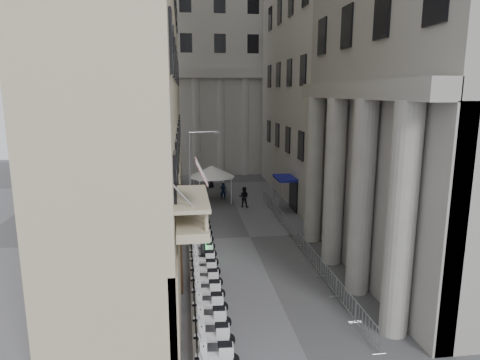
% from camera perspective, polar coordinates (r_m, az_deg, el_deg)
% --- Properties ---
extents(far_building, '(22.00, 10.00, 30.00)m').
position_cam_1_polar(far_building, '(58.33, -3.12, 16.23)').
color(far_building, '#B1AEA7').
rests_on(far_building, ground).
extents(iron_fence, '(0.30, 28.00, 1.40)m').
position_cam_1_polar(iron_fence, '(29.79, -6.58, -8.67)').
color(iron_fence, black).
rests_on(iron_fence, ground).
extents(blue_awning, '(1.60, 3.00, 3.00)m').
position_cam_1_polar(blue_awning, '(38.41, 5.92, -3.99)').
color(blue_awning, navy).
rests_on(blue_awning, ground).
extents(scooter_2, '(1.43, 0.64, 1.50)m').
position_cam_1_polar(scooter_2, '(18.96, -3.41, -21.28)').
color(scooter_2, silver).
rests_on(scooter_2, ground).
extents(scooter_3, '(1.43, 0.64, 1.50)m').
position_cam_1_polar(scooter_3, '(20.13, -3.72, -19.16)').
color(scooter_3, silver).
rests_on(scooter_3, ground).
extents(scooter_4, '(1.43, 0.64, 1.50)m').
position_cam_1_polar(scooter_4, '(21.33, -3.98, -17.27)').
color(scooter_4, silver).
rests_on(scooter_4, ground).
extents(scooter_5, '(1.43, 0.64, 1.50)m').
position_cam_1_polar(scooter_5, '(22.54, -4.21, -15.58)').
color(scooter_5, silver).
rests_on(scooter_5, ground).
extents(scooter_6, '(1.43, 0.64, 1.50)m').
position_cam_1_polar(scooter_6, '(23.78, -4.41, -14.07)').
color(scooter_6, silver).
rests_on(scooter_6, ground).
extents(scooter_7, '(1.43, 0.64, 1.50)m').
position_cam_1_polar(scooter_7, '(25.03, -4.60, -12.71)').
color(scooter_7, silver).
rests_on(scooter_7, ground).
extents(scooter_8, '(1.43, 0.64, 1.50)m').
position_cam_1_polar(scooter_8, '(26.29, -4.76, -11.47)').
color(scooter_8, silver).
rests_on(scooter_8, ground).
extents(scooter_9, '(1.43, 0.64, 1.50)m').
position_cam_1_polar(scooter_9, '(27.56, -4.90, -10.35)').
color(scooter_9, silver).
rests_on(scooter_9, ground).
extents(scooter_10, '(1.43, 0.64, 1.50)m').
position_cam_1_polar(scooter_10, '(28.85, -5.04, -9.33)').
color(scooter_10, silver).
rests_on(scooter_10, ground).
extents(scooter_11, '(1.43, 0.64, 1.50)m').
position_cam_1_polar(scooter_11, '(30.14, -5.16, -8.40)').
color(scooter_11, silver).
rests_on(scooter_11, ground).
extents(scooter_12, '(1.43, 0.64, 1.50)m').
position_cam_1_polar(scooter_12, '(31.44, -5.27, -7.54)').
color(scooter_12, silver).
rests_on(scooter_12, ground).
extents(scooter_13, '(1.43, 0.64, 1.50)m').
position_cam_1_polar(scooter_13, '(32.74, -5.37, -6.76)').
color(scooter_13, silver).
rests_on(scooter_13, ground).
extents(scooter_14, '(1.43, 0.64, 1.50)m').
position_cam_1_polar(scooter_14, '(34.06, -5.46, -6.03)').
color(scooter_14, silver).
rests_on(scooter_14, ground).
extents(barrier_0, '(0.60, 2.40, 1.10)m').
position_cam_1_polar(barrier_0, '(20.21, 16.49, -19.52)').
color(barrier_0, '#96989D').
rests_on(barrier_0, ground).
extents(barrier_1, '(0.60, 2.40, 1.10)m').
position_cam_1_polar(barrier_1, '(22.21, 13.80, -16.36)').
color(barrier_1, '#96989D').
rests_on(barrier_1, ground).
extents(barrier_2, '(0.60, 2.40, 1.10)m').
position_cam_1_polar(barrier_2, '(24.30, 11.62, -13.70)').
color(barrier_2, '#96989D').
rests_on(barrier_2, ground).
extents(barrier_3, '(0.60, 2.40, 1.10)m').
position_cam_1_polar(barrier_3, '(26.46, 9.83, -11.46)').
color(barrier_3, '#96989D').
rests_on(barrier_3, ground).
extents(barrier_4, '(0.60, 2.40, 1.10)m').
position_cam_1_polar(barrier_4, '(28.67, 8.33, -9.55)').
color(barrier_4, '#96989D').
rests_on(barrier_4, ground).
extents(barrier_5, '(0.60, 2.40, 1.10)m').
position_cam_1_polar(barrier_5, '(30.93, 7.07, -7.91)').
color(barrier_5, '#96989D').
rests_on(barrier_5, ground).
extents(barrier_6, '(0.60, 2.40, 1.10)m').
position_cam_1_polar(barrier_6, '(33.23, 5.99, -6.49)').
color(barrier_6, '#96989D').
rests_on(barrier_6, ground).
extents(barrier_7, '(0.60, 2.40, 1.10)m').
position_cam_1_polar(barrier_7, '(35.55, 5.05, -5.26)').
color(barrier_7, '#96989D').
rests_on(barrier_7, ground).
extents(barrier_8, '(0.60, 2.40, 1.10)m').
position_cam_1_polar(barrier_8, '(37.89, 4.23, -4.18)').
color(barrier_8, '#96989D').
rests_on(barrier_8, ground).
extents(barrier_9, '(0.60, 2.40, 1.10)m').
position_cam_1_polar(barrier_9, '(40.25, 3.51, -3.22)').
color(barrier_9, '#96989D').
rests_on(barrier_9, ground).
extents(security_tent, '(4.30, 4.30, 3.49)m').
position_cam_1_polar(security_tent, '(40.47, -3.41, 1.10)').
color(security_tent, silver).
rests_on(security_tent, ground).
extents(street_lamp, '(2.39, 0.70, 7.42)m').
position_cam_1_polar(street_lamp, '(32.59, -6.26, 1.09)').
color(street_lamp, gray).
rests_on(street_lamp, ground).
extents(info_kiosk, '(0.32, 0.87, 1.82)m').
position_cam_1_polar(info_kiosk, '(27.08, -4.94, -8.68)').
color(info_kiosk, black).
rests_on(info_kiosk, ground).
extents(pedestrian_a, '(0.68, 0.51, 1.70)m').
position_cam_1_polar(pedestrian_a, '(41.68, -2.26, -1.48)').
color(pedestrian_a, black).
rests_on(pedestrian_a, ground).
extents(pedestrian_b, '(1.10, 0.97, 1.88)m').
position_cam_1_polar(pedestrian_b, '(38.95, 0.51, -2.27)').
color(pedestrian_b, black).
rests_on(pedestrian_b, ground).
extents(pedestrian_c, '(0.79, 0.52, 1.62)m').
position_cam_1_polar(pedestrian_c, '(47.01, -3.86, -0.04)').
color(pedestrian_c, black).
rests_on(pedestrian_c, ground).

